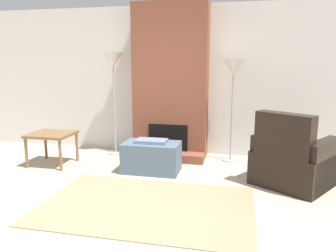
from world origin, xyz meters
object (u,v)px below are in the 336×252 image
floor_lamp_left (113,66)px  floor_lamp_right (234,74)px  armchair (291,163)px  ottoman (152,157)px  side_table (52,137)px

floor_lamp_left → floor_lamp_right: bearing=0.0°
armchair → floor_lamp_left: floor_lamp_left is taller
armchair → floor_lamp_left: (-2.87, 0.99, 1.24)m
ottoman → armchair: (1.96, -0.14, 0.08)m
floor_lamp_left → floor_lamp_right: 2.06m
ottoman → side_table: 1.67m
ottoman → floor_lamp_right: size_ratio=0.50×
ottoman → floor_lamp_right: bearing=36.7°
floor_lamp_left → armchair: bearing=-19.0°
floor_lamp_left → ottoman: bearing=-43.1°
ottoman → armchair: bearing=-4.0°
side_table → floor_lamp_left: size_ratio=0.37×
floor_lamp_right → floor_lamp_left: bearing=180.0°
ottoman → floor_lamp_right: 1.87m
ottoman → armchair: 1.97m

